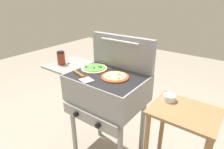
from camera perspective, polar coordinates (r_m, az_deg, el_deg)
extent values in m
cube|color=gray|center=(1.65, -1.40, -4.05)|extent=(0.64, 0.48, 0.24)
cube|color=black|center=(1.60, -1.44, -0.36)|extent=(0.61, 0.46, 0.01)
cube|color=gray|center=(1.91, -12.88, 2.96)|extent=(0.32, 0.41, 0.02)
cube|color=gray|center=(1.95, -12.59, -0.09)|extent=(0.02, 0.02, 0.24)
cube|color=gray|center=(1.58, -7.10, -12.93)|extent=(0.58, 0.02, 0.10)
cylinder|color=black|center=(1.64, -10.82, -11.72)|extent=(0.04, 0.02, 0.04)
cylinder|color=black|center=(1.50, -4.27, -15.05)|extent=(0.04, 0.02, 0.04)
cylinder|color=gray|center=(1.94, -11.43, -15.73)|extent=(0.04, 0.04, 0.66)
cylinder|color=gray|center=(2.15, -3.91, -10.82)|extent=(0.04, 0.04, 0.66)
cylinder|color=gray|center=(1.92, 9.06, -16.14)|extent=(0.04, 0.04, 0.66)
cube|color=gray|center=(1.71, 2.96, 6.71)|extent=(0.63, 0.06, 0.30)
cylinder|color=#B7B7BC|center=(1.65, 2.15, 10.02)|extent=(0.38, 0.02, 0.02)
cylinder|color=#C64723|center=(1.55, 0.98, -0.69)|extent=(0.23, 0.23, 0.01)
cylinder|color=#EDD17A|center=(1.55, 0.99, -0.39)|extent=(0.19, 0.19, 0.01)
sphere|color=#F2AA78|center=(1.49, 2.06, -1.20)|extent=(0.02, 0.02, 0.02)
sphere|color=tan|center=(1.52, -0.83, -0.64)|extent=(0.02, 0.02, 0.02)
sphere|color=#DFE45D|center=(1.57, 2.19, 0.22)|extent=(0.03, 0.03, 0.03)
cylinder|color=#E0C17F|center=(1.73, -5.37, 1.79)|extent=(0.24, 0.24, 0.01)
cylinder|color=#4C8C38|center=(1.73, -5.38, 2.07)|extent=(0.19, 0.19, 0.01)
sphere|color=#4F9B3D|center=(1.74, -7.89, 2.33)|extent=(0.02, 0.02, 0.02)
sphere|color=#509D39|center=(1.73, -4.06, 2.42)|extent=(0.02, 0.02, 0.02)
sphere|color=#3D812B|center=(1.71, -5.49, 2.06)|extent=(0.02, 0.02, 0.02)
sphere|color=#409031|center=(1.72, -3.43, 2.29)|extent=(0.02, 0.02, 0.02)
cylinder|color=maroon|center=(1.89, -15.04, 4.66)|extent=(0.07, 0.07, 0.12)
cylinder|color=black|center=(1.87, -15.25, 6.53)|extent=(0.07, 0.07, 0.01)
cube|color=#B7BABF|center=(1.51, -7.68, -1.67)|extent=(0.12, 0.11, 0.01)
cube|color=brown|center=(1.62, -9.98, 0.09)|extent=(0.16, 0.07, 0.02)
cube|color=olive|center=(1.39, 21.03, -10.40)|extent=(0.44, 0.36, 0.02)
cylinder|color=olive|center=(1.79, 14.49, -17.29)|extent=(0.04, 0.04, 0.79)
cylinder|color=silver|center=(1.45, 16.87, -6.72)|extent=(0.09, 0.09, 0.04)
cylinder|color=beige|center=(1.46, 16.84, -6.95)|extent=(0.07, 0.07, 0.02)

